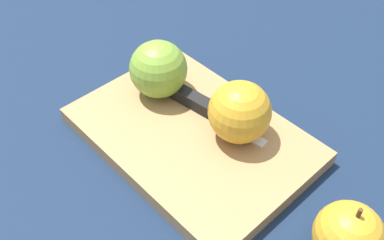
# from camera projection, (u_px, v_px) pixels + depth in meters

# --- Properties ---
(ground_plane) EXTENTS (4.00, 4.00, 0.00)m
(ground_plane) POSITION_uv_depth(u_px,v_px,m) (192.00, 141.00, 0.65)
(ground_plane) COLOR #14233D
(cutting_board) EXTENTS (0.35, 0.27, 0.02)m
(cutting_board) POSITION_uv_depth(u_px,v_px,m) (192.00, 136.00, 0.64)
(cutting_board) COLOR #A37A4C
(cutting_board) RESTS_ON ground_plane
(apple_half_left) EXTENTS (0.09, 0.09, 0.09)m
(apple_half_left) POSITION_uv_depth(u_px,v_px,m) (158.00, 69.00, 0.66)
(apple_half_left) COLOR olive
(apple_half_left) RESTS_ON cutting_board
(apple_half_right) EXTENTS (0.09, 0.09, 0.09)m
(apple_half_right) POSITION_uv_depth(u_px,v_px,m) (239.00, 112.00, 0.60)
(apple_half_right) COLOR gold
(apple_half_right) RESTS_ON cutting_board
(knife) EXTENTS (0.17, 0.02, 0.02)m
(knife) POSITION_uv_depth(u_px,v_px,m) (197.00, 103.00, 0.66)
(knife) COLOR silver
(knife) RESTS_ON cutting_board
(apple_whole) EXTENTS (0.08, 0.08, 0.09)m
(apple_whole) POSITION_uv_depth(u_px,v_px,m) (348.00, 236.00, 0.50)
(apple_whole) COLOR gold
(apple_whole) RESTS_ON ground_plane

